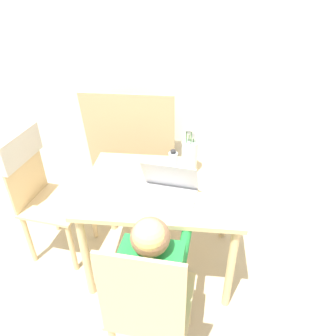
{
  "coord_description": "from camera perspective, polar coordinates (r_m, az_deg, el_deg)",
  "views": [
    {
      "loc": [
        0.47,
        -0.23,
        1.93
      ],
      "look_at": [
        0.31,
        1.36,
        0.88
      ],
      "focal_mm": 35.0,
      "sensor_mm": 36.0,
      "label": 1
    }
  ],
  "objects": [
    {
      "name": "laptop",
      "position": [
        1.97,
        0.04,
        -3.52
      ],
      "size": [
        0.37,
        0.28,
        0.22
      ],
      "rotation": [
        0.0,
        0.0,
        -0.14
      ],
      "color": "#B2B2B7",
      "rests_on": "dining_table"
    },
    {
      "name": "flower_vase",
      "position": [
        2.14,
        3.73,
        2.22
      ],
      "size": [
        0.1,
        0.1,
        0.35
      ],
      "color": "silver",
      "rests_on": "dining_table"
    },
    {
      "name": "water_bottle",
      "position": [
        2.13,
        0.88,
        0.8
      ],
      "size": [
        0.06,
        0.06,
        0.18
      ],
      "color": "silver",
      "rests_on": "dining_table"
    },
    {
      "name": "chair_occupied",
      "position": [
        1.73,
        -3.31,
        -22.99
      ],
      "size": [
        0.43,
        0.43,
        0.97
      ],
      "rotation": [
        0.0,
        0.0,
        3.06
      ],
      "color": "#D6B784",
      "rests_on": "ground_plane"
    },
    {
      "name": "person_seated",
      "position": [
        1.7,
        -2.4,
        -16.85
      ],
      "size": [
        0.34,
        0.44,
        0.99
      ],
      "rotation": [
        0.0,
        0.0,
        3.06
      ],
      "color": "#1E8438",
      "rests_on": "ground_plane"
    },
    {
      "name": "dining_table",
      "position": [
        2.14,
        -1.01,
        -5.15
      ],
      "size": [
        1.0,
        0.72,
        0.7
      ],
      "color": "#D6B784",
      "rests_on": "ground_plane"
    },
    {
      "name": "cardboard_panel",
      "position": [
        2.76,
        -6.37,
        2.72
      ],
      "size": [
        0.72,
        0.17,
        1.08
      ],
      "color": "tan",
      "rests_on": "ground_plane"
    },
    {
      "name": "wall_back",
      "position": [
        2.59,
        -5.23,
        17.87
      ],
      "size": [
        6.4,
        0.05,
        2.5
      ],
      "color": "white",
      "rests_on": "ground_plane"
    },
    {
      "name": "chair_spare",
      "position": [
        2.42,
        -22.17,
        -1.56
      ],
      "size": [
        0.48,
        0.45,
        0.98
      ],
      "rotation": [
        0.0,
        0.0,
        1.43
      ],
      "color": "#D6B784",
      "rests_on": "ground_plane"
    }
  ]
}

